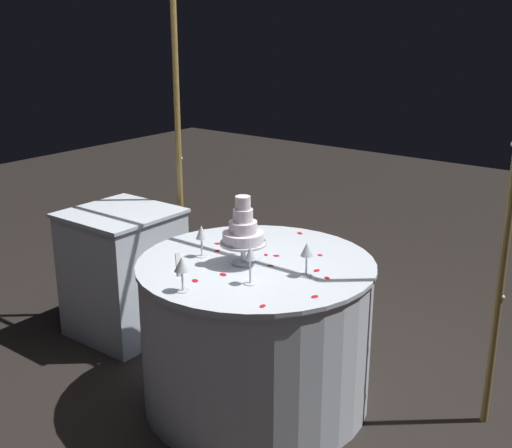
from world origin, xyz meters
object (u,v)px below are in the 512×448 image
wine_glass_1 (307,251)px  cake_knife (179,265)px  decorative_arch (318,112)px  main_table (256,332)px  wine_glass_3 (201,234)px  side_table (124,273)px  wine_glass_2 (182,266)px  tiered_cake (243,231)px  wine_glass_0 (250,257)px

wine_glass_1 → cake_knife: (-0.54, -0.27, -0.11)m
decorative_arch → main_table: 1.15m
wine_glass_3 → wine_glass_1: bearing=10.9°
cake_knife → decorative_arch: bearing=72.0°
side_table → wine_glass_2: 1.28m
tiered_cake → wine_glass_1: size_ratio=2.09×
tiered_cake → wine_glass_1: bearing=10.7°
side_table → wine_glass_3: wine_glass_3 is taller
decorative_arch → wine_glass_3: 0.86m
wine_glass_3 → decorative_arch: bearing=67.4°
wine_glass_1 → wine_glass_3: (-0.54, -0.10, -0.00)m
tiered_cake → side_table: bearing=171.1°
side_table → wine_glass_1: size_ratio=4.88×
side_table → wine_glass_0: (1.23, -0.33, 0.48)m
decorative_arch → cake_knife: size_ratio=9.37×
side_table → wine_glass_3: bearing=-14.1°
wine_glass_1 → wine_glass_2: bearing=-124.7°
wine_glass_1 → wine_glass_3: 0.55m
tiered_cake → wine_glass_0: bearing=-44.1°
tiered_cake → cake_knife: size_ratio=1.45×
wine_glass_1 → wine_glass_3: size_ratio=0.98×
main_table → wine_glass_1: (0.28, 0.00, 0.49)m
main_table → cake_knife: bearing=-133.9°
main_table → wine_glass_3: size_ratio=7.12×
side_table → wine_glass_2: (1.05, -0.57, 0.47)m
wine_glass_0 → wine_glass_3: wine_glass_0 is taller
side_table → wine_glass_0: wine_glass_0 is taller
tiered_cake → decorative_arch: bearing=86.5°
main_table → wine_glass_1: size_ratio=7.23×
main_table → tiered_cake: (-0.03, -0.06, 0.53)m
main_table → side_table: 1.09m
main_table → wine_glass_3: 0.56m
wine_glass_0 → wine_glass_1: bearing=57.6°
tiered_cake → wine_glass_2: bearing=-90.7°
decorative_arch → main_table: size_ratio=1.87×
wine_glass_0 → wine_glass_2: wine_glass_0 is taller
decorative_arch → wine_glass_0: (0.14, -0.74, -0.53)m
wine_glass_0 → wine_glass_3: size_ratio=1.04×
wine_glass_2 → cake_knife: size_ratio=0.68×
side_table → wine_glass_3: size_ratio=4.80×
wine_glass_0 → cake_knife: wine_glass_0 is taller
side_table → tiered_cake: (1.05, -0.16, 0.52)m
tiered_cake → wine_glass_1: (0.32, 0.06, -0.05)m
tiered_cake → wine_glass_3: size_ratio=2.06×
side_table → wine_glass_2: wine_glass_2 is taller
wine_glass_0 → wine_glass_1: (0.14, 0.23, -0.01)m
decorative_arch → wine_glass_2: 1.12m
main_table → decorative_arch: bearing=89.9°
decorative_arch → tiered_cake: 0.76m
wine_glass_3 → side_table: bearing=165.9°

